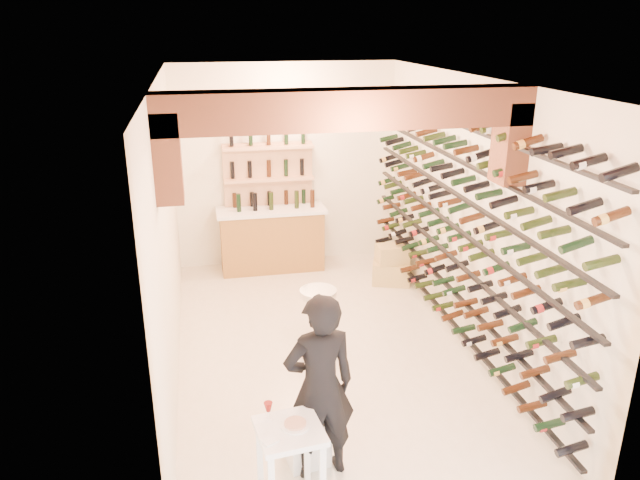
# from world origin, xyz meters

# --- Properties ---
(ground) EXTENTS (6.00, 6.00, 0.00)m
(ground) POSITION_xyz_m (0.00, 0.00, 0.00)
(ground) COLOR silver
(ground) RESTS_ON ground
(room_shell) EXTENTS (3.52, 6.02, 3.21)m
(room_shell) POSITION_xyz_m (0.00, -0.26, 2.25)
(room_shell) COLOR white
(room_shell) RESTS_ON ground
(wine_rack) EXTENTS (0.32, 5.70, 2.56)m
(wine_rack) POSITION_xyz_m (1.53, 0.00, 1.55)
(wine_rack) COLOR black
(wine_rack) RESTS_ON ground
(back_counter) EXTENTS (1.70, 0.62, 1.29)m
(back_counter) POSITION_xyz_m (-0.30, 2.65, 0.53)
(back_counter) COLOR olive
(back_counter) RESTS_ON ground
(back_shelving) EXTENTS (1.40, 0.31, 2.73)m
(back_shelving) POSITION_xyz_m (-0.30, 2.89, 1.17)
(back_shelving) COLOR tan
(back_shelving) RESTS_ON ground
(tasting_table) EXTENTS (0.57, 0.57, 0.90)m
(tasting_table) POSITION_xyz_m (-0.81, -2.42, 0.61)
(tasting_table) COLOR white
(tasting_table) RESTS_ON ground
(white_stool) EXTENTS (0.41, 0.41, 0.45)m
(white_stool) POSITION_xyz_m (-0.58, -1.93, 0.23)
(white_stool) COLOR white
(white_stool) RESTS_ON ground
(person) EXTENTS (0.67, 0.48, 1.72)m
(person) POSITION_xyz_m (-0.49, -2.09, 0.86)
(person) COLOR black
(person) RESTS_ON ground
(chrome_barstool) EXTENTS (0.45, 0.45, 0.87)m
(chrome_barstool) POSITION_xyz_m (-0.12, -0.19, 0.51)
(chrome_barstool) COLOR silver
(chrome_barstool) RESTS_ON ground
(crate_lower) EXTENTS (0.66, 0.55, 0.34)m
(crate_lower) POSITION_xyz_m (1.40, 1.72, 0.17)
(crate_lower) COLOR tan
(crate_lower) RESTS_ON ground
(crate_upper) EXTENTS (0.47, 0.32, 0.27)m
(crate_upper) POSITION_xyz_m (1.40, 1.72, 0.47)
(crate_upper) COLOR tan
(crate_upper) RESTS_ON crate_lower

